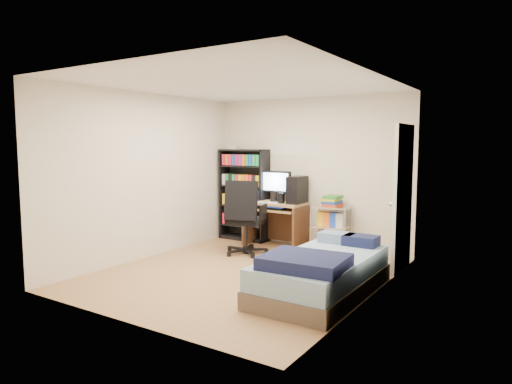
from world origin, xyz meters
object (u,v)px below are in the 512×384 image
Objects in this scene: media_shelf at (244,194)px; office_chair at (245,231)px; computer_desk at (282,206)px; bed at (322,273)px.

media_shelf is 1.21m from office_chair.
computer_desk is at bearing 57.92° from office_chair.
media_shelf is 0.85× the size of bed.
office_chair is at bearing 148.69° from bed.
office_chair reaches higher than bed.
media_shelf is at bearing 140.63° from bed.
bed is (1.83, -1.11, -0.12)m from office_chair.
office_chair is 0.59× the size of bed.
media_shelf is 1.34× the size of computer_desk.
computer_desk is 2.54m from bed.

